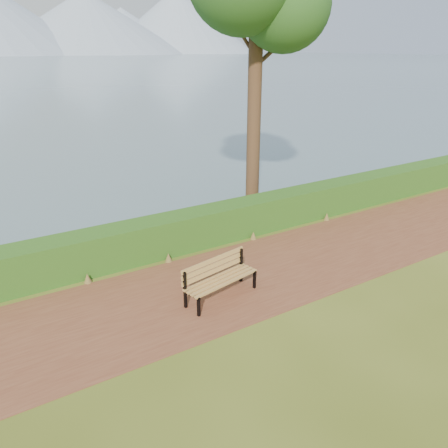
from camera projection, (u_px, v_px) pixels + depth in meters
ground at (248, 284)px, 10.30m from camera, size 140.00×140.00×0.00m
path at (241, 278)px, 10.54m from camera, size 40.00×3.40×0.01m
hedge at (195, 228)px, 12.16m from camera, size 32.00×0.85×1.00m
bench at (218, 276)px, 9.61m from camera, size 1.86×0.86×0.90m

